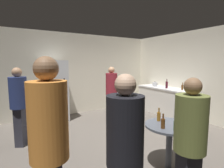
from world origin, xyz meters
TOP-DOWN VIEW (x-y plane):
  - ground_plane at (0.00, 0.00)m, footprint 5.20×5.20m
  - wall_back at (0.00, 2.63)m, footprint 5.32×0.06m
  - wall_side_right at (2.63, 0.00)m, footprint 0.06×5.20m
  - refrigerator at (-1.07, 2.20)m, footprint 0.70×0.68m
  - kitchen_counter at (2.28, 0.94)m, footprint 0.64×2.07m
  - kettle at (2.23, 1.38)m, footprint 0.24×0.17m
  - wine_bottle_on_counter at (2.22, 0.84)m, footprint 0.08×0.08m
  - beer_bottle_on_counter at (2.34, 0.33)m, footprint 0.06×0.06m
  - foreground_table at (-0.07, -1.27)m, footprint 0.80×0.80m
  - beer_bottle_amber at (-0.09, -1.04)m, footprint 0.06×0.06m
  - beer_bottle_brown at (-0.30, -1.32)m, footprint 0.06×0.06m
  - beer_bottle_green at (-0.21, -1.49)m, footprint 0.06×0.06m
  - beer_bottle_clear at (0.03, -1.46)m, footprint 0.06×0.06m
  - plastic_cup_red at (0.02, -1.34)m, footprint 0.08×0.08m
  - person_in_black_shirt at (-1.42, -1.90)m, footprint 0.48×0.48m
  - person_in_olive_shirt at (-0.65, -2.02)m, footprint 0.39×0.39m
  - person_in_maroon_shirt at (0.37, 1.28)m, footprint 0.44×0.44m
  - person_in_navy_shirt at (-2.09, 0.89)m, footprint 0.46×0.46m
  - person_in_orange_shirt at (-2.01, -1.58)m, footprint 0.37×0.37m

SIDE VIEW (x-z plane):
  - ground_plane at x=0.00m, z-range -0.10..0.00m
  - kitchen_counter at x=2.28m, z-range 0.00..0.90m
  - foreground_table at x=-0.07m, z-range 0.26..1.00m
  - plastic_cup_red at x=0.02m, z-range 0.73..0.85m
  - beer_bottle_amber at x=-0.09m, z-range 0.70..0.93m
  - beer_bottle_brown at x=-0.30m, z-range 0.70..0.93m
  - beer_bottle_green at x=-0.21m, z-range 0.70..0.93m
  - beer_bottle_clear at x=0.03m, z-range 0.70..0.93m
  - refrigerator at x=-1.07m, z-range 0.00..1.80m
  - person_in_olive_shirt at x=-0.65m, z-range 0.13..1.71m
  - person_in_maroon_shirt at x=0.37m, z-range 0.13..1.75m
  - person_in_navy_shirt at x=-2.09m, z-range 0.14..1.78m
  - person_in_black_shirt at x=-1.42m, z-range 0.14..1.78m
  - kettle at x=2.23m, z-range 0.88..1.06m
  - beer_bottle_on_counter at x=2.34m, z-range 0.87..1.10m
  - wine_bottle_on_counter at x=2.22m, z-range 0.86..1.17m
  - person_in_orange_shirt at x=-2.01m, z-range 0.16..1.95m
  - wall_back at x=0.00m, z-range 0.00..2.70m
  - wall_side_right at x=2.63m, z-range 0.00..2.70m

